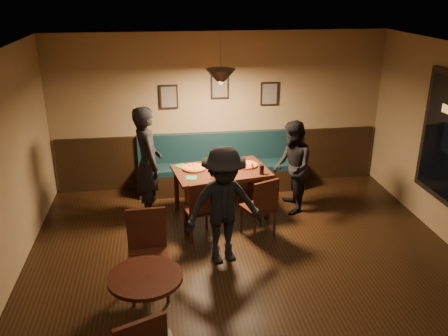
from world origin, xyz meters
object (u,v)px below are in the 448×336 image
object	(u,v)px
diner_front	(224,206)
chair_near_left	(199,208)
dining_table	(221,192)
diner_left	(148,163)
chair_near_right	(258,206)
soda_glass	(262,170)
cafe_table	(147,309)
booth_bench	(222,164)
tabasco_bottle	(252,166)
cafe_chair_far	(148,257)
diner_right	(292,167)

from	to	relation	value
diner_front	chair_near_left	bearing A→B (deg)	97.75
chair_near_left	diner_front	xyz separation A→B (m)	(0.27, -0.70, 0.36)
dining_table	diner_left	xyz separation A→B (m)	(-1.15, 0.09, 0.52)
chair_near_right	soda_glass	distance (m)	0.64
diner_front	cafe_table	size ratio (longest dim) A/B	2.02
diner_front	booth_bench	bearing A→B (deg)	69.42
chair_near_left	tabasco_bottle	xyz separation A→B (m)	(0.91, 0.62, 0.38)
cafe_table	cafe_chair_far	size ratio (longest dim) A/B	0.76
dining_table	diner_front	size ratio (longest dim) A/B	0.89
diner_right	booth_bench	bearing A→B (deg)	-128.76
diner_right	cafe_chair_far	world-z (taller)	diner_right
soda_glass	chair_near_left	bearing A→B (deg)	-158.59
dining_table	tabasco_bottle	xyz separation A→B (m)	(0.50, -0.04, 0.45)
soda_glass	cafe_chair_far	world-z (taller)	cafe_chair_far
dining_table	cafe_table	world-z (taller)	cafe_table
chair_near_right	soda_glass	bearing A→B (deg)	50.57
diner_right	cafe_table	size ratio (longest dim) A/B	1.89
diner_right	diner_left	bearing A→B (deg)	-86.57
dining_table	chair_near_left	distance (m)	0.79
diner_right	cafe_chair_far	xyz separation A→B (m)	(-2.31, -2.00, -0.24)
tabasco_bottle	cafe_table	distance (m)	3.25
soda_glass	diner_front	bearing A→B (deg)	-124.15
diner_left	tabasco_bottle	distance (m)	1.65
dining_table	soda_glass	distance (m)	0.81
diner_right	tabasco_bottle	size ratio (longest dim) A/B	13.33
diner_right	tabasco_bottle	bearing A→B (deg)	-81.14
booth_bench	chair_near_right	bearing A→B (deg)	-80.14
diner_left	booth_bench	bearing A→B (deg)	-69.82
tabasco_bottle	cafe_table	bearing A→B (deg)	-120.73
chair_near_left	diner_left	bearing A→B (deg)	120.37
soda_glass	cafe_table	xyz separation A→B (m)	(-1.75, -2.55, -0.46)
booth_bench	cafe_table	size ratio (longest dim) A/B	3.71
soda_glass	chair_near_right	bearing A→B (deg)	-106.63
diner_left	chair_near_left	bearing A→B (deg)	-150.80
cafe_table	cafe_chair_far	world-z (taller)	cafe_chair_far
dining_table	cafe_chair_far	xyz separation A→B (m)	(-1.14, -2.01, 0.14)
chair_near_right	soda_glass	world-z (taller)	chair_near_right
chair_near_left	cafe_chair_far	size ratio (longest dim) A/B	0.87
cafe_table	diner_front	bearing A→B (deg)	55.21
diner_right	diner_front	size ratio (longest dim) A/B	0.94
booth_bench	chair_near_left	size ratio (longest dim) A/B	3.24
soda_glass	booth_bench	bearing A→B (deg)	109.61
dining_table	chair_near_right	size ratio (longest dim) A/B	1.55
diner_front	tabasco_bottle	bearing A→B (deg)	50.71
diner_right	soda_glass	bearing A→B (deg)	-59.41
chair_near_left	soda_glass	xyz separation A→B (m)	(1.02, 0.40, 0.40)
booth_bench	tabasco_bottle	xyz separation A→B (m)	(0.35, -1.04, 0.34)
soda_glass	cafe_chair_far	size ratio (longest dim) A/B	0.14
diner_front	soda_glass	distance (m)	1.33
dining_table	diner_left	distance (m)	1.26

